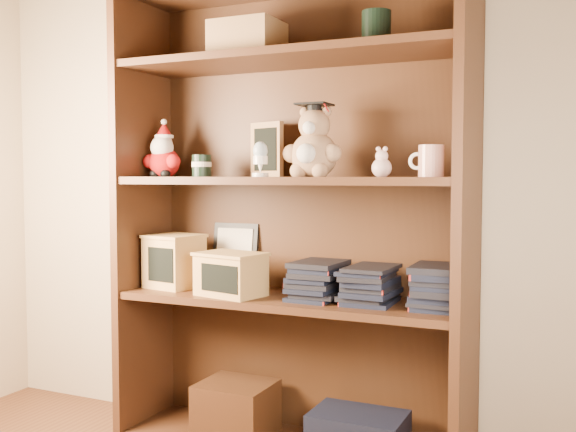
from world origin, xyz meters
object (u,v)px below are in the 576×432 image
bookcase (294,227)px  treats_box (174,261)px  grad_teddy_bear (313,148)px  teacher_mug (430,161)px

bookcase → treats_box: 0.47m
bookcase → grad_teddy_bear: size_ratio=6.54×
teacher_mug → treats_box: bearing=-179.9°
bookcase → teacher_mug: (0.48, -0.05, 0.22)m
teacher_mug → bookcase: bearing=173.9°
bookcase → treats_box: size_ratio=7.97×
grad_teddy_bear → teacher_mug: bearing=1.1°
teacher_mug → treats_box: 0.99m
grad_teddy_bear → treats_box: size_ratio=1.22×
bookcase → treats_box: (-0.45, -0.05, -0.13)m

